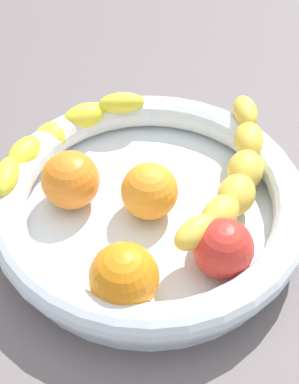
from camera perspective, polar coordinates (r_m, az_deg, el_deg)
The scene contains 8 objects.
kitchen_counter at distance 65.37cm, azimuth 0.00°, elevation -4.12°, with size 120.00×120.00×3.00cm, color #665E5F.
fruit_bowl at distance 61.79cm, azimuth 0.00°, elevation -1.35°, with size 34.60×34.60×6.19cm.
banana_draped_left at distance 62.18cm, azimuth 8.73°, elevation 1.62°, with size 9.91×25.38×5.26cm.
banana_draped_right at distance 67.69cm, azimuth -9.35°, elevation 5.60°, with size 10.09×23.29×5.41cm.
orange_front at distance 61.74cm, azimuth -8.06°, elevation 1.22°, with size 6.52×6.52×6.52cm, color orange.
orange_mid_left at distance 52.85cm, azimuth -2.62°, elevation -8.67°, with size 6.72×6.72×6.72cm, color orange.
orange_mid_right at distance 60.22cm, azimuth -0.21°, elevation 0.17°, with size 6.27×6.27×6.27cm, color orange.
tomato_red at distance 55.64cm, azimuth 7.53°, elevation -5.74°, with size 6.12×6.12×6.12cm, color red.
Camera 1 is at (-22.68, 34.61, 52.10)cm, focal length 52.24 mm.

